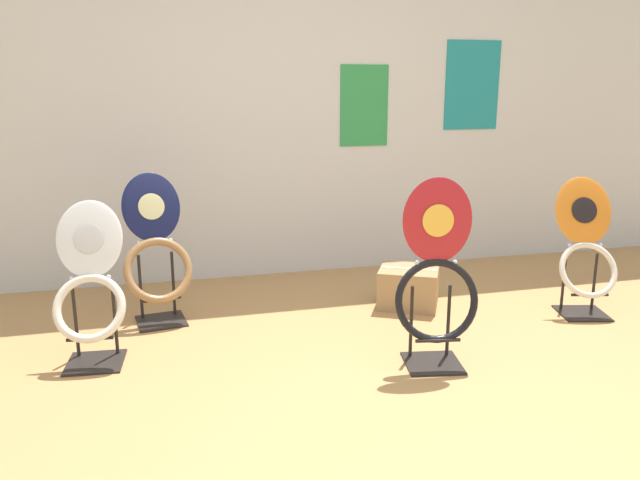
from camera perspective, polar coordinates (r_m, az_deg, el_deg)
ground_plane at (r=2.65m, az=8.36°, el=-17.76°), size 14.00×14.00×0.00m
wall_back at (r=4.60m, az=-3.17°, el=12.83°), size 8.00×0.07×2.60m
toilet_seat_display_white_plain at (r=3.36m, az=-20.28°, el=-4.06°), size 0.37×0.38×0.82m
toilet_seat_display_navy_moon at (r=3.81m, az=-14.72°, el=-1.37°), size 0.43×0.39×0.88m
toilet_seat_display_orange_sun at (r=4.18m, az=23.09°, el=-0.64°), size 0.43×0.43×0.84m
toilet_seat_display_crimson_swirl at (r=3.14m, az=10.60°, el=-3.75°), size 0.44×0.33×0.96m
storage_box at (r=4.07m, az=8.10°, el=-4.28°), size 0.48×0.46×0.25m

